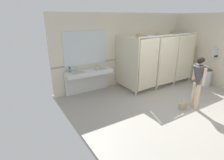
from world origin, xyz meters
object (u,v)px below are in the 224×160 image
at_px(paper_towel_dispenser_upper, 216,52).
at_px(person_standing, 199,77).
at_px(soap_dispenser, 70,70).
at_px(paper_cup, 98,69).
at_px(trash_bin, 206,78).
at_px(handbag, 183,105).

xyz_separation_m(paper_towel_dispenser_upper, person_standing, (-2.34, -0.89, -0.34)).
xyz_separation_m(soap_dispenser, paper_cup, (0.91, -0.26, -0.03)).
bearing_deg(trash_bin, paper_cup, 157.39).
relative_size(trash_bin, person_standing, 0.44).
xyz_separation_m(trash_bin, paper_cup, (-3.96, 1.65, 0.57)).
bearing_deg(trash_bin, soap_dispenser, 158.57).
bearing_deg(handbag, person_standing, -20.06).
distance_m(trash_bin, person_standing, 2.28).
height_order(person_standing, soap_dispenser, person_standing).
height_order(paper_towel_dispenser_upper, handbag, paper_towel_dispenser_upper).
distance_m(handbag, paper_cup, 3.01).
distance_m(trash_bin, soap_dispenser, 5.27).
bearing_deg(paper_cup, paper_towel_dispenser_upper, -20.95).
relative_size(trash_bin, handbag, 2.08).
bearing_deg(person_standing, paper_towel_dispenser_upper, 20.85).
distance_m(paper_towel_dispenser_upper, paper_cup, 4.64).
height_order(trash_bin, paper_cup, paper_cup).
distance_m(handbag, soap_dispenser, 3.77).
bearing_deg(person_standing, trash_bin, 24.12).
distance_m(trash_bin, handbag, 2.48).
bearing_deg(handbag, soap_dispenser, 133.33).
bearing_deg(paper_towel_dispenser_upper, soap_dispenser, 159.88).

